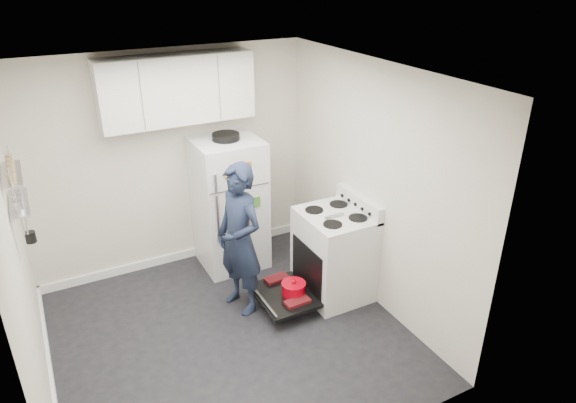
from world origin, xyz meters
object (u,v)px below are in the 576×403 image
electric_range (333,255)px  person (240,240)px  open_oven_door (287,293)px  refrigerator (229,203)px

electric_range → person: size_ratio=0.69×
open_oven_door → electric_range: bearing=1.2°
open_oven_door → refrigerator: refrigerator is taller
electric_range → refrigerator: (-0.72, 1.10, 0.31)m
electric_range → open_oven_door: (-0.56, -0.01, -0.29)m
open_oven_door → person: (-0.41, 0.24, 0.62)m
electric_range → person: bearing=166.9°
refrigerator → person: size_ratio=1.01×
electric_range → open_oven_door: size_ratio=1.57×
person → open_oven_door: bearing=43.9°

